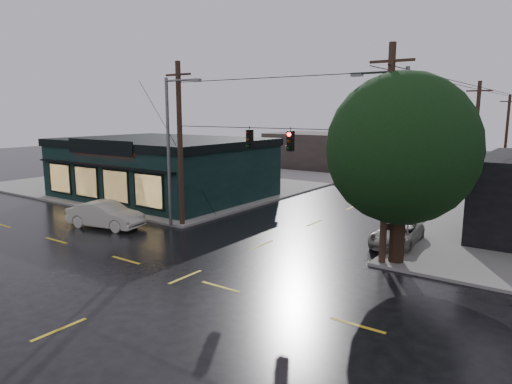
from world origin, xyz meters
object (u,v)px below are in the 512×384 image
Objects in this scene: corner_tree at (402,149)px; utility_pole_ne at (382,265)px; sedan_cream at (106,215)px; utility_pole_nw at (182,226)px; suv_silver at (397,234)px.

utility_pole_ne is (-0.50, -0.50, -5.49)m from corner_tree.
corner_tree reaches higher than utility_pole_ne.
utility_pole_ne reaches higher than sedan_cream.
utility_pole_ne is 2.04× the size of sedan_cream.
utility_pole_nw is at bearing -177.88° from corner_tree.
suv_silver is at bearing 107.81° from corner_tree.
corner_tree is 1.94× the size of suv_silver.
corner_tree is 0.87× the size of utility_pole_nw.
sedan_cream is (-3.62, -3.04, 0.82)m from utility_pole_nw.
sedan_cream is (-16.62, -3.04, 0.82)m from utility_pole_ne.
corner_tree is at bearing -90.02° from sedan_cream.
utility_pole_nw and utility_pole_ne have the same top height.
corner_tree is 18.09m from sedan_cream.
utility_pole_nw is 2.04× the size of sedan_cream.
suv_silver is at bearing 97.88° from utility_pole_ne.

